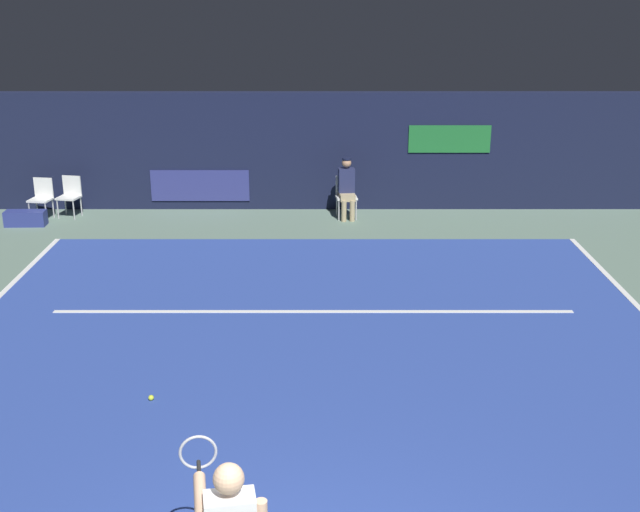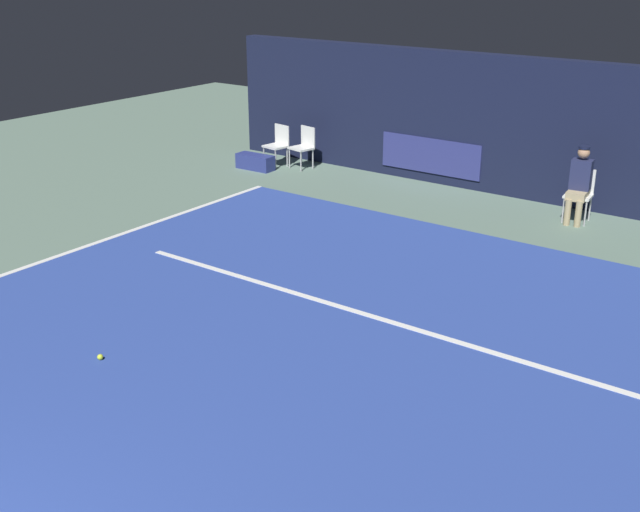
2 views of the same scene
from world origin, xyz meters
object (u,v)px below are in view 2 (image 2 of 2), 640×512
Objects in this scene: tennis_ball at (100,357)px; equipment_bag at (255,162)px; courtside_chair_far at (304,145)px; courtside_chair_near at (278,143)px; line_judge_on_chair at (579,184)px.

tennis_ball is 0.08× the size of equipment_bag.
courtside_chair_far is 1.05× the size of equipment_bag.
courtside_chair_near is 1.05× the size of equipment_bag.
courtside_chair_far is at bearing 112.18° from tennis_ball.
equipment_bag is at bearing -111.02° from courtside_chair_near.
courtside_chair_near is 0.59m from courtside_chair_far.
tennis_ball is at bearing -108.00° from line_judge_on_chair.
tennis_ball is at bearing -63.09° from equipment_bag.
equipment_bag is at bearing -175.22° from line_judge_on_chair.
courtside_chair_far reaches higher than tennis_ball.
courtside_chair_near reaches higher than equipment_bag.
courtside_chair_far is at bearing 178.53° from line_judge_on_chair.
line_judge_on_chair is 6.81m from equipment_bag.
tennis_ball is (3.37, -8.27, -0.46)m from courtside_chair_far.
equipment_bag is at bearing 118.66° from tennis_ball.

